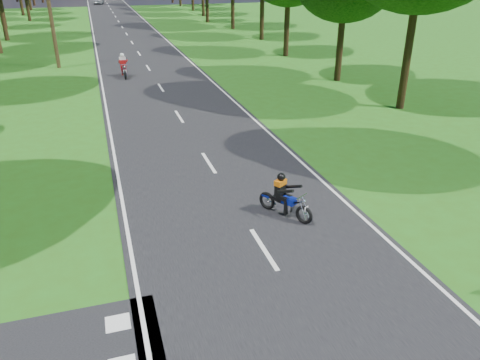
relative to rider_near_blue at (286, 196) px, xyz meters
name	(u,v)px	position (x,y,z in m)	size (l,w,h in m)	color
ground	(294,297)	(-1.18, -3.46, -0.68)	(160.00, 160.00, 0.00)	#275914
main_road	(122,27)	(-1.18, 46.54, -0.67)	(7.00, 140.00, 0.02)	black
road_markings	(122,29)	(-1.31, 44.67, -0.66)	(7.40, 140.00, 0.01)	silver
telegraph_pole	(49,7)	(-7.18, 24.54, 3.39)	(1.20, 0.26, 8.00)	#382616
rider_near_blue	(286,196)	(0.00, 0.00, 0.00)	(0.53, 1.59, 1.32)	#0D1D92
rider_far_red	(123,65)	(-3.01, 20.04, 0.09)	(0.60, 1.80, 1.50)	maroon
distant_car	(99,1)	(-2.58, 81.06, -0.05)	(1.44, 3.57, 1.22)	#B8BBBF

